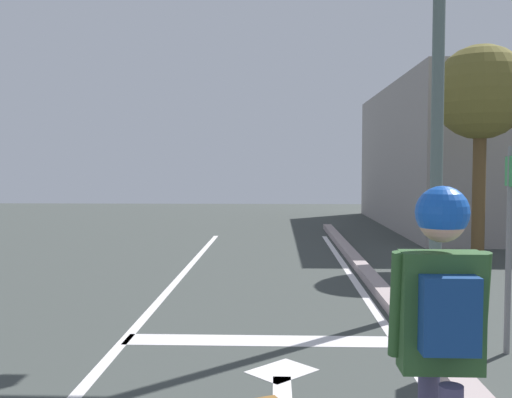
{
  "coord_description": "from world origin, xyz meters",
  "views": [
    {
      "loc": [
        1.85,
        0.01,
        1.89
      ],
      "look_at": [
        1.62,
        6.45,
        1.54
      ],
      "focal_mm": 41.3,
      "sensor_mm": 36.0,
      "label": 1
    }
  ],
  "objects_px": {
    "skater": "(441,315)",
    "traffic_signal_mast": "(348,17)",
    "street_sign_post": "(510,218)",
    "roadside_tree": "(481,95)"
  },
  "relations": [
    {
      "from": "skater",
      "to": "traffic_signal_mast",
      "type": "distance_m",
      "value": 5.66
    },
    {
      "from": "skater",
      "to": "traffic_signal_mast",
      "type": "xyz_separation_m",
      "value": [
        0.13,
        4.99,
        2.67
      ]
    },
    {
      "from": "skater",
      "to": "street_sign_post",
      "type": "xyz_separation_m",
      "value": [
        1.54,
        3.14,
        0.2
      ]
    },
    {
      "from": "street_sign_post",
      "to": "roadside_tree",
      "type": "bearing_deg",
      "value": 74.12
    },
    {
      "from": "skater",
      "to": "street_sign_post",
      "type": "distance_m",
      "value": 3.51
    },
    {
      "from": "skater",
      "to": "roadside_tree",
      "type": "relative_size",
      "value": 0.41
    },
    {
      "from": "street_sign_post",
      "to": "roadside_tree",
      "type": "distance_m",
      "value": 6.14
    },
    {
      "from": "street_sign_post",
      "to": "traffic_signal_mast",
      "type": "bearing_deg",
      "value": 127.37
    },
    {
      "from": "skater",
      "to": "street_sign_post",
      "type": "relative_size",
      "value": 0.82
    },
    {
      "from": "traffic_signal_mast",
      "to": "street_sign_post",
      "type": "distance_m",
      "value": 3.39
    }
  ]
}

